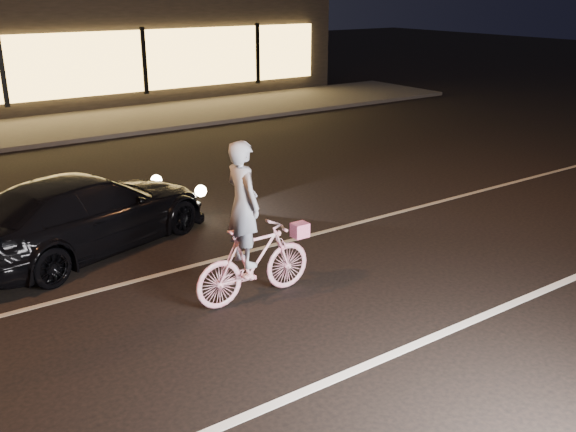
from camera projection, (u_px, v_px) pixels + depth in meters
ground at (286, 313)px, 8.17m from camera, size 90.00×90.00×0.00m
lane_stripe_near at (364, 367)px, 7.01m from camera, size 60.00×0.12×0.01m
lane_stripe_far at (211, 261)px, 9.71m from camera, size 60.00×0.10×0.01m
sidewalk at (25, 132)px, 18.19m from camera, size 30.00×4.00×0.12m
cyclist at (251, 245)px, 8.30m from camera, size 1.72×0.59×2.17m
sedan at (87, 212)px, 9.99m from camera, size 4.52×2.99×1.22m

